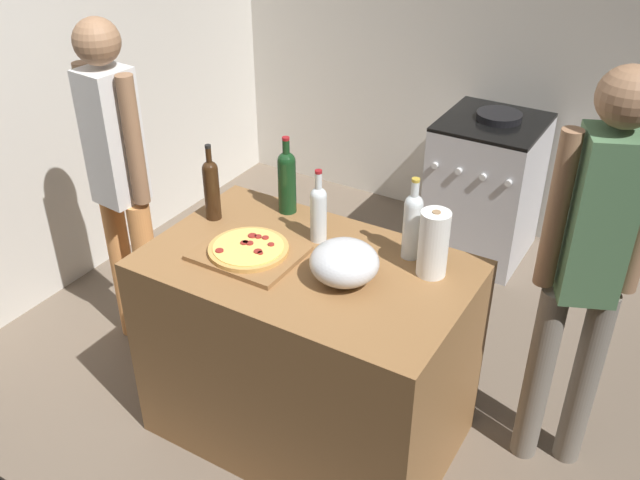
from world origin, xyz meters
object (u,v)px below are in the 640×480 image
wine_bottle_green (287,179)px  paper_towel_roll (433,244)px  pizza (249,249)px  mixing_bowl (344,263)px  wine_bottle_clear (319,211)px  person_in_stripes (119,175)px  stove (485,188)px  wine_bottle_dark (211,187)px  person_in_red (589,262)px  wine_bottle_amber (412,223)px

wine_bottle_green → paper_towel_roll: bearing=-10.0°
pizza → mixing_bowl: mixing_bowl is taller
pizza → paper_towel_roll: 0.71m
mixing_bowl → wine_bottle_clear: (-0.23, 0.20, 0.05)m
pizza → person_in_stripes: bearing=168.5°
pizza → paper_towel_roll: size_ratio=1.19×
wine_bottle_clear → stove: wine_bottle_clear is taller
pizza → stove: pizza is taller
pizza → person_in_stripes: size_ratio=0.19×
pizza → wine_bottle_dark: (-0.30, 0.17, 0.12)m
stove → person_in_red: size_ratio=0.53×
wine_bottle_clear → person_in_stripes: size_ratio=0.19×
paper_towel_roll → wine_bottle_amber: (-0.12, 0.07, 0.02)m
paper_towel_roll → wine_bottle_green: (-0.73, 0.13, 0.02)m
mixing_bowl → paper_towel_roll: (0.26, 0.21, 0.05)m
wine_bottle_clear → wine_bottle_dark: wine_bottle_dark is taller
wine_bottle_green → wine_bottle_clear: bearing=-29.7°
person_in_stripes → person_in_red: bearing=8.4°
wine_bottle_green → person_in_stripes: 0.82m
wine_bottle_amber → person_in_stripes: 1.41m
pizza → mixing_bowl: bearing=5.5°
pizza → person_in_red: size_ratio=0.18×
mixing_bowl → wine_bottle_green: (-0.47, 0.34, 0.07)m
mixing_bowl → person_in_stripes: size_ratio=0.15×
wine_bottle_clear → person_in_red: 1.03m
mixing_bowl → wine_bottle_green: size_ratio=0.75×
wine_bottle_green → person_in_red: size_ratio=0.20×
paper_towel_roll → person_in_stripes: (-1.52, -0.08, -0.07)m
wine_bottle_dark → paper_towel_roll: bearing=4.8°
paper_towel_roll → wine_bottle_dark: size_ratio=0.79×
stove → pizza: bearing=-100.5°
wine_bottle_clear → person_in_red: bearing=13.0°
wine_bottle_amber → person_in_red: person_in_red is taller
pizza → wine_bottle_amber: size_ratio=0.93×
mixing_bowl → paper_towel_roll: 0.34m
paper_towel_roll → wine_bottle_dark: bearing=-175.2°
wine_bottle_clear → wine_bottle_amber: bearing=11.6°
mixing_bowl → stove: 1.93m
stove → mixing_bowl: bearing=-88.3°
wine_bottle_green → stove: size_ratio=0.38×
wine_bottle_dark → mixing_bowl: bearing=-10.3°
pizza → mixing_bowl: (0.41, 0.04, 0.05)m
wine_bottle_dark → wine_bottle_clear: bearing=8.9°
paper_towel_roll → mixing_bowl: bearing=-140.8°
wine_bottle_clear → stove: bearing=83.9°
pizza → person_in_red: (1.18, 0.47, 0.07)m
wine_bottle_clear → wine_bottle_green: 0.27m
wine_bottle_green → wine_bottle_dark: (-0.24, -0.21, -0.01)m
wine_bottle_clear → wine_bottle_green: size_ratio=0.90×
wine_bottle_clear → mixing_bowl: bearing=-41.2°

